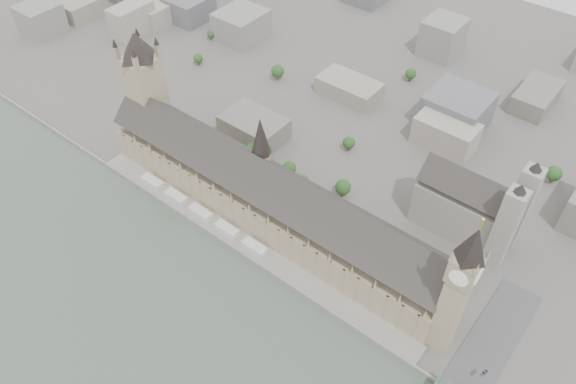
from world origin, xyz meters
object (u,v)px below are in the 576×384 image
Objects in this scene: victoria_tower at (145,88)px; westminster_abbey at (471,206)px; palace_of_westminster at (268,198)px; elizabeth_tower at (460,283)px; car_approach at (484,373)px.

westminster_abbey is (232.92, 69.00, -30.12)m from victoria_tower.
palace_of_westminster is 2.65× the size of victoria_tower.
palace_of_westminster is 2.47× the size of elizabeth_tower.
elizabeth_tower is 56.14m from car_approach.
car_approach is at bearing -59.25° from westminster_abbey.
elizabeth_tower is at bearing -4.85° from palace_of_westminster.
victoria_tower is at bearing -172.63° from car_approach.
elizabeth_tower is (138.00, -11.70, 35.38)m from palace_of_westminster.
palace_of_westminster is 142.94m from elizabeth_tower.
palace_of_westminster is at bearing 175.15° from elizabeth_tower.
victoria_tower reaches higher than car_approach.
westminster_abbey is (110.92, 75.30, 2.38)m from palace_of_westminster.
palace_of_westminster is 134.09m from westminster_abbey.
westminster_abbey is (-27.08, 87.00, -33.01)m from elizabeth_tower.
elizabeth_tower is 1.58× the size of westminster_abbey.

